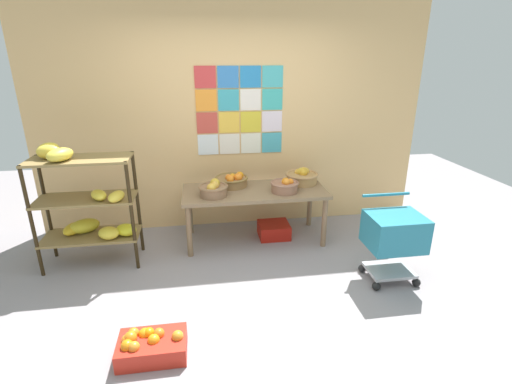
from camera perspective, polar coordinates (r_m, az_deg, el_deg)
name	(u,v)px	position (r m, az deg, el deg)	size (l,w,h in m)	color
ground	(255,301)	(3.50, -0.12, -16.27)	(9.44, 9.44, 0.00)	gray
back_wall_with_art	(233,114)	(4.60, -3.45, 11.82)	(4.71, 0.07, 2.83)	#E1B271
banana_shelf_unit	(84,199)	(4.12, -24.69, -0.96)	(0.98, 0.49, 1.28)	#2E210F
display_table	(255,195)	(4.31, -0.22, -0.53)	(1.63, 0.70, 0.63)	#866A4B
fruit_basket_back_right	(285,186)	(4.21, 4.40, 0.95)	(0.32, 0.32, 0.17)	#93654C
fruit_basket_centre	(213,189)	(4.09, -6.49, 0.43)	(0.32, 0.32, 0.19)	#896447
fruit_basket_left	(232,180)	(4.40, -3.65, 1.79)	(0.39, 0.39, 0.17)	olive
fruit_basket_back_left	(302,176)	(4.52, 7.01, 2.37)	(0.39, 0.39, 0.19)	#B0844D
produce_crate_under_table	(274,230)	(4.56, 2.72, -5.79)	(0.36, 0.33, 0.17)	#AD190F
orange_crate_foreground	(150,345)	(3.04, -15.78, -21.50)	(0.49, 0.31, 0.21)	red
shopping_cart	(394,235)	(3.78, 20.25, -6.10)	(0.50, 0.46, 0.81)	black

